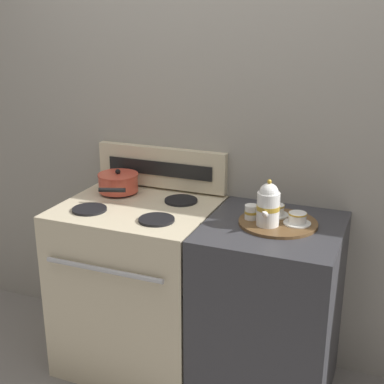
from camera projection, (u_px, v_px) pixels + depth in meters
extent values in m
plane|color=gray|center=(195.00, 371.00, 2.83)|extent=(6.00, 6.00, 0.00)
cube|color=#9E998E|center=(219.00, 155.00, 2.78)|extent=(6.00, 0.05, 2.20)
cube|color=beige|center=(139.00, 286.00, 2.80)|extent=(0.75, 0.64, 0.89)
cylinder|color=silver|center=(103.00, 270.00, 2.42)|extent=(0.60, 0.02, 0.02)
cylinder|color=black|center=(119.00, 192.00, 2.84)|extent=(0.17, 0.17, 0.01)
cylinder|color=black|center=(181.00, 200.00, 2.71)|extent=(0.17, 0.17, 0.01)
cylinder|color=black|center=(89.00, 209.00, 2.59)|extent=(0.17, 0.17, 0.01)
cylinder|color=black|center=(157.00, 220.00, 2.46)|extent=(0.17, 0.17, 0.01)
cube|color=beige|center=(161.00, 167.00, 2.88)|extent=(0.74, 0.05, 0.22)
cube|color=black|center=(159.00, 169.00, 2.85)|extent=(0.60, 0.01, 0.08)
cube|color=#38383D|center=(269.00, 312.00, 2.55)|extent=(0.62, 0.64, 0.89)
cylinder|color=#D14C38|center=(118.00, 183.00, 2.83)|extent=(0.21, 0.21, 0.09)
cylinder|color=#D14C38|center=(118.00, 175.00, 2.81)|extent=(0.21, 0.21, 0.01)
sphere|color=black|center=(118.00, 172.00, 2.81)|extent=(0.03, 0.03, 0.03)
cylinder|color=black|center=(112.00, 190.00, 2.66)|extent=(0.13, 0.06, 0.02)
cylinder|color=brown|center=(278.00, 223.00, 2.42)|extent=(0.36, 0.36, 0.01)
cylinder|color=white|center=(268.00, 209.00, 2.36)|extent=(0.10, 0.10, 0.15)
cylinder|color=gold|center=(268.00, 207.00, 2.36)|extent=(0.10, 0.10, 0.02)
sphere|color=white|center=(269.00, 193.00, 2.33)|extent=(0.09, 0.09, 0.09)
sphere|color=gold|center=(269.00, 182.00, 2.32)|extent=(0.02, 0.02, 0.02)
cone|color=white|center=(264.00, 213.00, 2.29)|extent=(0.03, 0.08, 0.06)
cylinder|color=white|center=(275.00, 215.00, 2.49)|extent=(0.12, 0.12, 0.01)
cylinder|color=white|center=(276.00, 209.00, 2.48)|extent=(0.08, 0.08, 0.05)
cylinder|color=gold|center=(276.00, 205.00, 2.48)|extent=(0.08, 0.08, 0.01)
cylinder|color=white|center=(297.00, 223.00, 2.39)|extent=(0.12, 0.12, 0.01)
cylinder|color=white|center=(297.00, 218.00, 2.38)|extent=(0.08, 0.08, 0.05)
cylinder|color=gold|center=(298.00, 214.00, 2.38)|extent=(0.08, 0.08, 0.01)
cylinder|color=white|center=(251.00, 212.00, 2.44)|extent=(0.06, 0.06, 0.07)
cylinder|color=gold|center=(251.00, 212.00, 2.44)|extent=(0.06, 0.06, 0.01)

